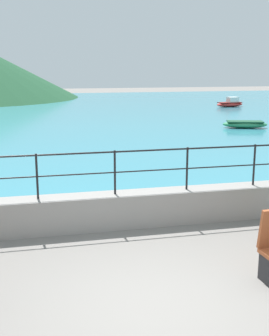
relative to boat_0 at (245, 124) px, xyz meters
The scene contains 6 objects.
ground_plane 18.37m from the boat_0, 120.35° to the right, with size 120.00×120.00×0.00m, color slate.
promenade_wall 15.69m from the boat_0, 126.26° to the right, with size 20.00×0.56×0.70m, color gray.
railing 15.73m from the boat_0, 126.26° to the right, with size 18.44×0.04×0.90m.
lake_water 13.64m from the boat_0, 132.90° to the left, with size 64.00×44.32×0.06m, color teal.
boat_0 is the anchor object (origin of this frame).
boat_1 12.36m from the boat_0, 68.50° to the left, with size 2.41×1.22×0.76m.
Camera 1 is at (-1.57, -5.31, 3.25)m, focal length 47.33 mm.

